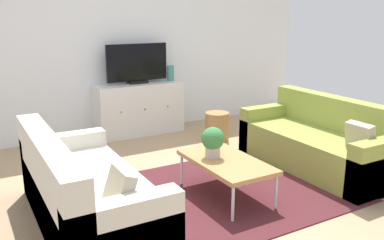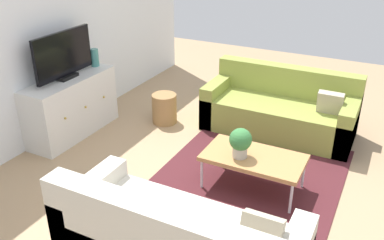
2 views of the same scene
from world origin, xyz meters
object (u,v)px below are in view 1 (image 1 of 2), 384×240
couch_right_side (321,144)px  tv_console (139,109)px  glass_vase (170,73)px  potted_plant (213,141)px  couch_left_side (80,196)px  coffee_table (226,163)px  flat_screen_tv (137,64)px  wicker_basket (217,126)px

couch_right_side → tv_console: couch_right_side is taller
couch_right_side → glass_vase: size_ratio=8.16×
potted_plant → glass_vase: bearing=72.8°
couch_left_side → coffee_table: couch_left_side is taller
couch_left_side → flat_screen_tv: bearing=57.4°
coffee_table → couch_left_side: bearing=174.7°
wicker_basket → flat_screen_tv: bearing=132.3°
coffee_table → flat_screen_tv: (0.12, 2.53, 0.70)m
tv_console → glass_vase: glass_vase is taller
couch_right_side → coffee_table: bearing=-174.8°
glass_vase → couch_right_side: bearing=-71.4°
potted_plant → flat_screen_tv: 2.46m
potted_plant → wicker_basket: bearing=55.5°
coffee_table → tv_console: tv_console is taller
flat_screen_tv → couch_left_side: bearing=-122.6°
couch_left_side → couch_right_side: size_ratio=1.00×
tv_console → wicker_basket: (0.83, -0.89, -0.18)m
couch_right_side → potted_plant: bearing=-179.8°
flat_screen_tv → wicker_basket: bearing=-47.7°
wicker_basket → tv_console: bearing=133.0°
couch_left_side → flat_screen_tv: flat_screen_tv is taller
couch_left_side → potted_plant: bearing=-0.3°
couch_right_side → flat_screen_tv: 2.85m
couch_right_side → wicker_basket: (-0.51, 1.49, -0.07)m
glass_vase → couch_left_side: bearing=-131.1°
couch_right_side → coffee_table: couch_right_side is taller
coffee_table → wicker_basket: (0.95, 1.62, -0.15)m
potted_plant → tv_console: (0.20, 2.38, -0.18)m
couch_left_side → flat_screen_tv: size_ratio=2.04×
couch_left_side → glass_vase: glass_vase is taller
couch_right_side → coffee_table: size_ratio=1.88×
glass_vase → coffee_table: bearing=-104.7°
flat_screen_tv → glass_vase: size_ratio=4.00×
couch_right_side → coffee_table: (-1.46, -0.13, 0.08)m
coffee_table → tv_console: size_ratio=0.78×
couch_left_side → wicker_basket: couch_left_side is taller
couch_right_side → coffee_table: 1.47m
coffee_table → couch_right_side: bearing=5.2°
potted_plant → tv_console: 2.40m
couch_left_side → potted_plant: (1.33, -0.01, 0.28)m
couch_right_side → flat_screen_tv: bearing=119.1°
couch_left_side → wicker_basket: 2.79m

